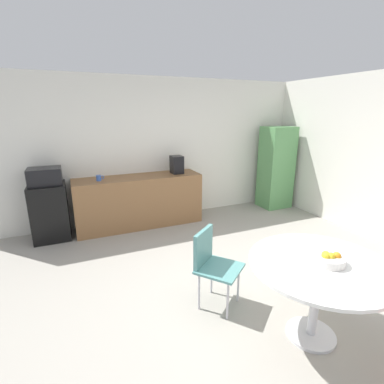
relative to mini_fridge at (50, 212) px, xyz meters
name	(u,v)px	position (x,y,z in m)	size (l,w,h in m)	color
ground_plane	(234,307)	(1.82, -2.65, -0.45)	(6.00, 6.00, 0.00)	#9E998E
wall_back	(152,150)	(1.82, 0.35, 0.85)	(6.00, 0.10, 2.60)	white
counter_block	(140,201)	(1.45, 0.00, 0.00)	(2.20, 0.60, 0.90)	brown
mini_fridge	(50,212)	(0.00, 0.00, 0.00)	(0.54, 0.54, 0.91)	black
microwave	(45,176)	(0.00, 0.00, 0.58)	(0.48, 0.38, 0.26)	black
locker_cabinet	(276,168)	(4.37, -0.10, 0.40)	(0.60, 0.50, 1.70)	#599959
round_table	(319,275)	(2.26, -3.27, 0.18)	(1.21, 1.21, 0.75)	silver
chair_teal	(211,259)	(1.63, -2.47, 0.07)	(0.59, 0.59, 0.83)	silver
fruit_bowl	(329,259)	(2.32, -3.30, 0.34)	(0.27, 0.27, 0.11)	silver
mug_white	(99,178)	(0.79, -0.05, 0.49)	(0.13, 0.08, 0.09)	#3F66BF
coffee_maker	(177,165)	(2.17, 0.00, 0.61)	(0.20, 0.24, 0.32)	black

